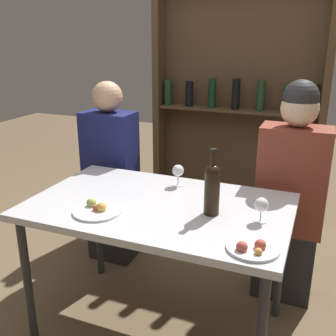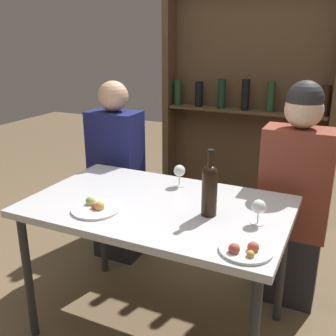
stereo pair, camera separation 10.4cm
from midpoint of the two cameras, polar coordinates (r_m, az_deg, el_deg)
name	(u,v)px [view 1 (the left image)]	position (r m, az deg, el deg)	size (l,w,h in m)	color
ground_plane	(160,326)	(2.39, -2.52, -22.00)	(10.00, 10.00, 0.00)	brown
dining_table	(159,215)	(2.01, -2.79, -6.90)	(1.30, 0.80, 0.76)	silver
wine_rack_wall	(238,85)	(3.47, 9.25, 11.82)	(1.48, 0.21, 2.27)	#4C3823
wine_bottle	(212,187)	(1.82, 4.80, -2.72)	(0.07, 0.07, 0.32)	black
wine_glass_0	(178,171)	(2.18, 0.12, -0.49)	(0.06, 0.06, 0.12)	silver
wine_glass_1	(261,206)	(1.80, 11.81, -5.37)	(0.07, 0.07, 0.12)	silver
food_plate_0	(97,209)	(1.92, -11.80, -5.92)	(0.23, 0.23, 0.05)	white
food_plate_1	(253,247)	(1.59, 10.31, -11.31)	(0.21, 0.21, 0.05)	silver
seated_person_left	(111,178)	(2.78, -9.31, -1.46)	(0.35, 0.22, 1.28)	#26262B
seated_person_right	(290,198)	(2.40, 16.13, -4.16)	(0.39, 0.22, 1.34)	#26262B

